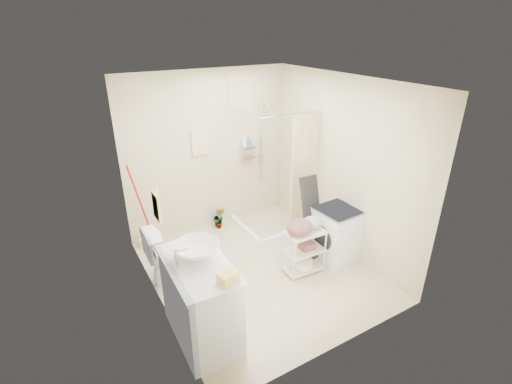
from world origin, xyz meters
TOP-DOWN VIEW (x-y plane):
  - floor at (0.00, 0.00)m, footprint 3.20×3.20m
  - ceiling at (0.00, 0.00)m, footprint 2.80×3.20m
  - wall_back at (0.00, 1.60)m, footprint 2.80×0.04m
  - wall_front at (0.00, -1.60)m, footprint 2.80×0.04m
  - wall_left at (-1.40, 0.00)m, footprint 0.04×3.20m
  - wall_right at (1.40, 0.00)m, footprint 0.04×3.20m
  - vanity at (-1.16, -0.71)m, footprint 0.64×1.11m
  - sink at (-1.13, -0.60)m, footprint 0.51×0.51m
  - counter_basket at (-1.02, -1.12)m, footprint 0.21×0.18m
  - floor_basket at (-0.95, -1.01)m, footprint 0.30×0.24m
  - toilet at (-1.04, 0.41)m, footprint 0.81×0.47m
  - mop at (-1.25, 1.45)m, footprint 0.17×0.17m
  - potted_plant_a at (0.01, 1.37)m, footprint 0.21×0.20m
  - potted_plant_b at (0.06, 1.44)m, footprint 0.26×0.25m
  - hanging_towel at (-0.15, 1.58)m, footprint 0.28×0.03m
  - towel_ring at (-1.38, -0.20)m, footprint 0.04×0.22m
  - tp_holder at (-1.36, 0.05)m, footprint 0.08×0.12m
  - shower at (0.85, 1.05)m, footprint 1.10×1.10m
  - shampoo_bottle_a at (0.62, 1.54)m, footprint 0.10×0.10m
  - shampoo_bottle_b at (0.68, 1.50)m, footprint 0.08×0.09m
  - washing_machine at (1.14, -0.27)m, footprint 0.58×0.59m
  - laundry_rack at (0.53, -0.31)m, footprint 0.56×0.34m
  - ironing_board at (0.88, -0.03)m, footprint 0.37×0.19m

SIDE VIEW (x-z plane):
  - floor at x=0.00m, z-range 0.00..0.00m
  - floor_basket at x=-0.95m, z-range 0.00..0.15m
  - potted_plant_a at x=0.01m, z-range 0.00..0.34m
  - potted_plant_b at x=0.06m, z-range 0.00..0.37m
  - laundry_rack at x=0.53m, z-range 0.00..0.76m
  - washing_machine at x=1.14m, z-range 0.00..0.79m
  - toilet at x=-1.04m, z-range 0.00..0.82m
  - vanity at x=-1.16m, z-range 0.00..0.96m
  - ironing_board at x=0.88m, z-range 0.00..1.26m
  - mop at x=-1.25m, z-range 0.00..1.41m
  - tp_holder at x=-1.36m, z-range 0.65..0.79m
  - counter_basket at x=-1.02m, z-range 0.96..1.06m
  - sink at x=-1.13m, z-range 0.96..1.13m
  - shower at x=0.85m, z-range 0.00..2.10m
  - wall_back at x=0.00m, z-range 0.00..2.60m
  - wall_front at x=0.00m, z-range 0.00..2.60m
  - wall_left at x=-1.40m, z-range 0.00..2.60m
  - wall_right at x=1.40m, z-range 0.00..2.60m
  - shampoo_bottle_b at x=0.68m, z-range 1.32..1.48m
  - shampoo_bottle_a at x=0.62m, z-range 1.32..1.54m
  - towel_ring at x=-1.38m, z-range 1.30..1.64m
  - hanging_towel at x=-0.15m, z-range 1.29..1.71m
  - ceiling at x=0.00m, z-range 2.58..2.62m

